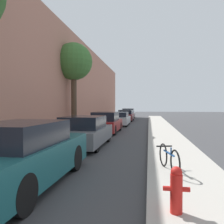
{
  "coord_description": "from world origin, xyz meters",
  "views": [
    {
      "loc": [
        1.93,
        1.79,
        1.83
      ],
      "look_at": [
        0.28,
        12.18,
        1.55
      ],
      "focal_mm": 37.19,
      "sensor_mm": 36.0,
      "label": 1
    }
  ],
  "objects_px": {
    "parked_car_white": "(128,114)",
    "street_tree_far": "(74,63)",
    "parked_car_teal": "(23,155)",
    "parked_car_silver": "(119,119)",
    "bicycle": "(169,158)",
    "parked_car_grey": "(85,132)",
    "fire_hydrant": "(176,189)",
    "parked_car_red": "(106,123)",
    "parked_car_maroon": "(126,116)"
  },
  "relations": [
    {
      "from": "parked_car_white",
      "to": "street_tree_far",
      "type": "bearing_deg",
      "value": -97.88
    },
    {
      "from": "parked_car_teal",
      "to": "parked_car_silver",
      "type": "relative_size",
      "value": 1.01
    },
    {
      "from": "bicycle",
      "to": "parked_car_white",
      "type": "bearing_deg",
      "value": 83.14
    },
    {
      "from": "parked_car_grey",
      "to": "fire_hydrant",
      "type": "distance_m",
      "value": 7.21
    },
    {
      "from": "parked_car_grey",
      "to": "parked_car_red",
      "type": "bearing_deg",
      "value": 90.2
    },
    {
      "from": "fire_hydrant",
      "to": "parked_car_maroon",
      "type": "bearing_deg",
      "value": 97.48
    },
    {
      "from": "parked_car_grey",
      "to": "bicycle",
      "type": "height_order",
      "value": "parked_car_grey"
    },
    {
      "from": "parked_car_red",
      "to": "parked_car_maroon",
      "type": "height_order",
      "value": "parked_car_red"
    },
    {
      "from": "parked_car_silver",
      "to": "street_tree_far",
      "type": "height_order",
      "value": "street_tree_far"
    },
    {
      "from": "parked_car_teal",
      "to": "bicycle",
      "type": "relative_size",
      "value": 2.88
    },
    {
      "from": "parked_car_teal",
      "to": "parked_car_white",
      "type": "xyz_separation_m",
      "value": [
        -0.08,
        28.39,
        -0.01
      ]
    },
    {
      "from": "fire_hydrant",
      "to": "bicycle",
      "type": "height_order",
      "value": "fire_hydrant"
    },
    {
      "from": "parked_car_teal",
      "to": "parked_car_red",
      "type": "height_order",
      "value": "parked_car_teal"
    },
    {
      "from": "parked_car_maroon",
      "to": "bicycle",
      "type": "distance_m",
      "value": 21.98
    },
    {
      "from": "parked_car_maroon",
      "to": "bicycle",
      "type": "bearing_deg",
      "value": -81.47
    },
    {
      "from": "parked_car_grey",
      "to": "parked_car_white",
      "type": "bearing_deg",
      "value": 90.04
    },
    {
      "from": "parked_car_silver",
      "to": "street_tree_far",
      "type": "distance_m",
      "value": 7.55
    },
    {
      "from": "parked_car_silver",
      "to": "parked_car_grey",
      "type": "bearing_deg",
      "value": -90.35
    },
    {
      "from": "parked_car_maroon",
      "to": "parked_car_white",
      "type": "distance_m",
      "value": 5.3
    },
    {
      "from": "parked_car_silver",
      "to": "bicycle",
      "type": "bearing_deg",
      "value": -77.79
    },
    {
      "from": "street_tree_far",
      "to": "fire_hydrant",
      "type": "xyz_separation_m",
      "value": [
        5.73,
        -12.17,
        -4.4
      ]
    },
    {
      "from": "parked_car_red",
      "to": "parked_car_white",
      "type": "distance_m",
      "value": 17.64
    },
    {
      "from": "parked_car_silver",
      "to": "fire_hydrant",
      "type": "bearing_deg",
      "value": -79.69
    },
    {
      "from": "fire_hydrant",
      "to": "parked_car_silver",
      "type": "bearing_deg",
      "value": 100.31
    },
    {
      "from": "parked_car_white",
      "to": "bicycle",
      "type": "distance_m",
      "value": 27.25
    },
    {
      "from": "parked_car_maroon",
      "to": "street_tree_far",
      "type": "distance_m",
      "value": 13.0
    },
    {
      "from": "parked_car_white",
      "to": "street_tree_far",
      "type": "height_order",
      "value": "street_tree_far"
    },
    {
      "from": "parked_car_white",
      "to": "street_tree_far",
      "type": "relative_size",
      "value": 0.67
    },
    {
      "from": "parked_car_grey",
      "to": "parked_car_red",
      "type": "relative_size",
      "value": 0.96
    },
    {
      "from": "parked_car_red",
      "to": "bicycle",
      "type": "relative_size",
      "value": 2.92
    },
    {
      "from": "parked_car_red",
      "to": "bicycle",
      "type": "height_order",
      "value": "parked_car_red"
    },
    {
      "from": "parked_car_grey",
      "to": "bicycle",
      "type": "xyz_separation_m",
      "value": [
        3.41,
        -3.95,
        -0.2
      ]
    },
    {
      "from": "parked_car_teal",
      "to": "parked_car_grey",
      "type": "distance_m",
      "value": 5.3
    },
    {
      "from": "parked_car_grey",
      "to": "fire_hydrant",
      "type": "height_order",
      "value": "parked_car_grey"
    },
    {
      "from": "fire_hydrant",
      "to": "bicycle",
      "type": "distance_m",
      "value": 2.45
    },
    {
      "from": "parked_car_grey",
      "to": "parked_car_white",
      "type": "relative_size",
      "value": 1.04
    },
    {
      "from": "parked_car_maroon",
      "to": "street_tree_far",
      "type": "xyz_separation_m",
      "value": [
        -2.56,
        -12.02,
        4.25
      ]
    },
    {
      "from": "parked_car_grey",
      "to": "parked_car_maroon",
      "type": "bearing_deg",
      "value": 89.54
    },
    {
      "from": "fire_hydrant",
      "to": "bicycle",
      "type": "bearing_deg",
      "value": 88.04
    },
    {
      "from": "parked_car_red",
      "to": "fire_hydrant",
      "type": "height_order",
      "value": "parked_car_red"
    },
    {
      "from": "fire_hydrant",
      "to": "street_tree_far",
      "type": "bearing_deg",
      "value": 115.22
    },
    {
      "from": "parked_car_grey",
      "to": "parked_car_teal",
      "type": "bearing_deg",
      "value": -89.34
    },
    {
      "from": "parked_car_white",
      "to": "parked_car_silver",
      "type": "bearing_deg",
      "value": -89.57
    },
    {
      "from": "parked_car_maroon",
      "to": "parked_car_grey",
      "type": "bearing_deg",
      "value": -90.46
    },
    {
      "from": "parked_car_teal",
      "to": "parked_car_grey",
      "type": "bearing_deg",
      "value": 90.66
    },
    {
      "from": "parked_car_grey",
      "to": "parked_car_white",
      "type": "height_order",
      "value": "parked_car_white"
    },
    {
      "from": "parked_car_red",
      "to": "parked_car_silver",
      "type": "xyz_separation_m",
      "value": [
        0.09,
        6.02,
        -0.06
      ]
    },
    {
      "from": "parked_car_silver",
      "to": "bicycle",
      "type": "xyz_separation_m",
      "value": [
        3.34,
        -15.42,
        -0.16
      ]
    },
    {
      "from": "parked_car_red",
      "to": "parked_car_grey",
      "type": "bearing_deg",
      "value": -89.8
    },
    {
      "from": "parked_car_white",
      "to": "parked_car_teal",
      "type": "bearing_deg",
      "value": -89.84
    }
  ]
}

